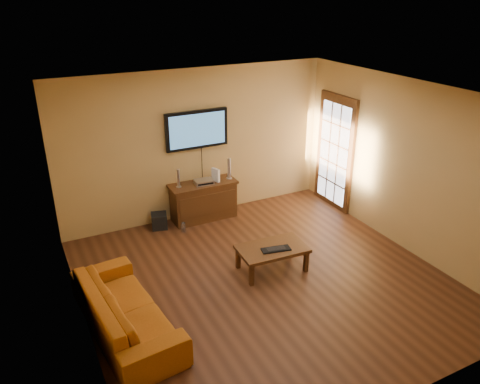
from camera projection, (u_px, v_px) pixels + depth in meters
ground_plane at (265, 280)px, 6.83m from camera, size 5.00×5.00×0.00m
room_walls at (246, 159)px, 6.65m from camera, size 5.00×5.00×5.00m
french_door at (335, 153)px, 8.81m from camera, size 0.07×1.02×2.22m
media_console at (204, 201)px, 8.52m from camera, size 1.22×0.47×0.70m
television at (197, 130)px, 8.16m from camera, size 1.15×0.08×0.68m
coffee_table at (272, 250)px, 6.96m from camera, size 1.05×0.67×0.39m
sofa at (125, 303)px, 5.70m from camera, size 0.80×2.10×0.80m
speaker_left at (178, 179)px, 8.16m from camera, size 0.09×0.09×0.34m
speaker_right at (229, 169)px, 8.51m from camera, size 0.11×0.11×0.39m
av_receiver at (204, 182)px, 8.35m from camera, size 0.35×0.27×0.08m
game_console at (216, 175)px, 8.41m from camera, size 0.10×0.18×0.24m
subwoofer at (159, 221)px, 8.27m from camera, size 0.33×0.33×0.27m
bottle at (183, 227)px, 8.14m from camera, size 0.07×0.07×0.20m
keyboard at (276, 249)px, 6.86m from camera, size 0.45×0.24×0.03m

